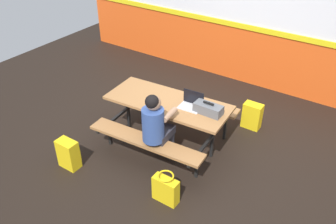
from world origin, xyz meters
TOP-DOWN VIEW (x-y plane):
  - ground_plane at (0.00, 0.00)m, footprint 10.00×10.00m
  - accent_backdrop at (0.00, 2.57)m, footprint 8.00×0.14m
  - picnic_table_main at (-0.22, 0.00)m, footprint 1.90×1.68m
  - student_nearer at (-0.04, -0.55)m, footprint 0.38×0.53m
  - laptop_silver at (0.14, 0.06)m, footprint 0.34×0.24m
  - toolbox_grey at (0.43, 0.05)m, footprint 0.40×0.18m
  - backpack_dark at (-1.06, -1.27)m, footprint 0.30×0.22m
  - tote_bag_bright at (0.46, -1.04)m, footprint 0.34×0.21m
  - satchel_spare at (0.71, 1.11)m, footprint 0.30×0.22m

SIDE VIEW (x-z plane):
  - ground_plane at x=0.00m, z-range -0.02..0.00m
  - tote_bag_bright at x=0.46m, z-range -0.02..0.41m
  - backpack_dark at x=-1.06m, z-range 0.00..0.44m
  - satchel_spare at x=0.71m, z-range 0.00..0.44m
  - picnic_table_main at x=-0.22m, z-range 0.20..0.94m
  - student_nearer at x=-0.04m, z-range 0.10..1.31m
  - laptop_silver at x=0.14m, z-range 0.67..0.90m
  - toolbox_grey at x=0.43m, z-range 0.72..0.90m
  - accent_backdrop at x=0.00m, z-range -0.05..2.55m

